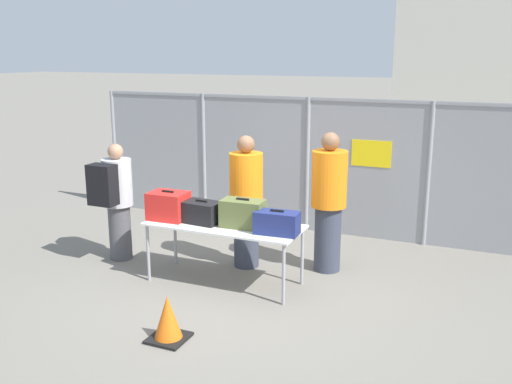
# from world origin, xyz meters

# --- Properties ---
(ground_plane) EXTENTS (120.00, 120.00, 0.00)m
(ground_plane) POSITION_xyz_m (0.00, 0.00, 0.00)
(ground_plane) COLOR slate
(fence_section) EXTENTS (7.50, 0.07, 2.14)m
(fence_section) POSITION_xyz_m (0.01, 2.50, 1.12)
(fence_section) COLOR gray
(fence_section) RESTS_ON ground_plane
(inspection_table) EXTENTS (1.94, 0.77, 0.76)m
(inspection_table) POSITION_xyz_m (-0.24, 0.01, 0.71)
(inspection_table) COLOR silver
(inspection_table) RESTS_ON ground_plane
(suitcase_red) EXTENTS (0.48, 0.37, 0.37)m
(suitcase_red) POSITION_xyz_m (-0.98, -0.07, 0.94)
(suitcase_red) COLOR red
(suitcase_red) RESTS_ON inspection_table
(suitcase_black) EXTENTS (0.49, 0.34, 0.29)m
(suitcase_black) POSITION_xyz_m (-0.52, -0.03, 0.90)
(suitcase_black) COLOR black
(suitcase_black) RESTS_ON inspection_table
(suitcase_olive) EXTENTS (0.53, 0.31, 0.36)m
(suitcase_olive) POSITION_xyz_m (0.02, -0.00, 0.93)
(suitcase_olive) COLOR #566033
(suitcase_olive) RESTS_ON inspection_table
(suitcase_navy) EXTENTS (0.53, 0.28, 0.29)m
(suitcase_navy) POSITION_xyz_m (0.49, -0.09, 0.90)
(suitcase_navy) COLOR navy
(suitcase_navy) RESTS_ON inspection_table
(traveler_hooded) EXTENTS (0.40, 0.62, 1.62)m
(traveler_hooded) POSITION_xyz_m (-1.95, 0.14, 0.89)
(traveler_hooded) COLOR #4C4C51
(traveler_hooded) RESTS_ON ground_plane
(security_worker_near) EXTENTS (0.44, 0.44, 1.78)m
(security_worker_near) POSITION_xyz_m (-0.23, 0.64, 0.92)
(security_worker_near) COLOR #383D4C
(security_worker_near) RESTS_ON ground_plane
(security_worker_far) EXTENTS (0.45, 0.45, 1.84)m
(security_worker_far) POSITION_xyz_m (0.81, 0.93, 0.95)
(security_worker_far) COLOR #383D4C
(security_worker_far) RESTS_ON ground_plane
(utility_trailer) EXTENTS (4.42, 1.90, 0.74)m
(utility_trailer) POSITION_xyz_m (2.06, 4.55, 0.42)
(utility_trailer) COLOR silver
(utility_trailer) RESTS_ON ground_plane
(traffic_cone) EXTENTS (0.38, 0.38, 0.47)m
(traffic_cone) POSITION_xyz_m (-0.10, -1.54, 0.21)
(traffic_cone) COLOR black
(traffic_cone) RESTS_ON ground_plane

